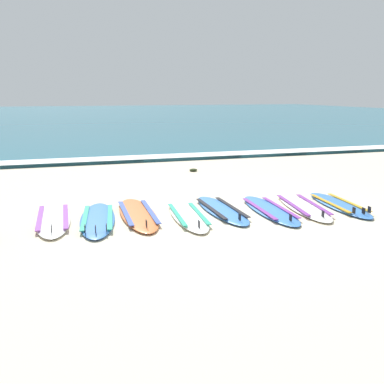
% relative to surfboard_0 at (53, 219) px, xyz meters
% --- Properties ---
extents(ground_plane, '(80.00, 80.00, 0.00)m').
position_rel_surfboard_0_xyz_m(ground_plane, '(3.01, -0.44, -0.04)').
color(ground_plane, beige).
extents(sea, '(80.00, 60.00, 0.10)m').
position_rel_surfboard_0_xyz_m(sea, '(3.01, 36.11, 0.01)').
color(sea, '#23667A').
rests_on(sea, ground).
extents(wave_foam_strip, '(80.00, 0.99, 0.11)m').
position_rel_surfboard_0_xyz_m(wave_foam_strip, '(3.01, 6.60, 0.02)').
color(wave_foam_strip, white).
rests_on(wave_foam_strip, ground).
extents(surfboard_0, '(0.68, 2.36, 0.18)m').
position_rel_surfboard_0_xyz_m(surfboard_0, '(0.00, 0.00, 0.00)').
color(surfboard_0, white).
rests_on(surfboard_0, ground).
extents(surfboard_1, '(0.91, 2.38, 0.18)m').
position_rel_surfboard_0_xyz_m(surfboard_1, '(0.72, -0.25, 0.00)').
color(surfboard_1, '#3875CC').
rests_on(surfboard_1, ground).
extents(surfboard_2, '(0.74, 2.47, 0.18)m').
position_rel_surfboard_0_xyz_m(surfboard_2, '(1.44, -0.13, -0.00)').
color(surfboard_2, orange).
rests_on(surfboard_2, ground).
extents(surfboard_3, '(0.75, 2.22, 0.18)m').
position_rel_surfboard_0_xyz_m(surfboard_3, '(2.26, -0.51, 0.00)').
color(surfboard_3, white).
rests_on(surfboard_3, ground).
extents(surfboard_4, '(0.61, 2.27, 0.18)m').
position_rel_surfboard_0_xyz_m(surfboard_4, '(2.97, -0.28, 0.00)').
color(surfboard_4, '#3875CC').
rests_on(surfboard_4, ground).
extents(surfboard_5, '(0.77, 2.34, 0.18)m').
position_rel_surfboard_0_xyz_m(surfboard_5, '(3.81, -0.56, 0.00)').
color(surfboard_5, '#3875CC').
rests_on(surfboard_5, ground).
extents(surfboard_6, '(0.97, 2.40, 0.18)m').
position_rel_surfboard_0_xyz_m(surfboard_6, '(4.53, -0.52, 0.00)').
color(surfboard_6, white).
rests_on(surfboard_6, ground).
extents(surfboard_7, '(0.78, 2.22, 0.18)m').
position_rel_surfboard_0_xyz_m(surfboard_7, '(5.27, -0.61, 0.00)').
color(surfboard_7, '#3875CC').
rests_on(surfboard_7, ground).
extents(seaweed_clump_near_shoreline, '(0.22, 0.18, 0.08)m').
position_rel_surfboard_0_xyz_m(seaweed_clump_near_shoreline, '(3.84, 4.07, 0.00)').
color(seaweed_clump_near_shoreline, '#2D381E').
rests_on(seaweed_clump_near_shoreline, ground).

